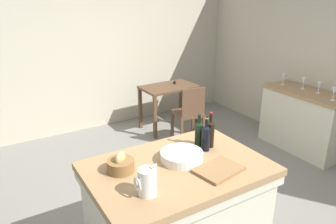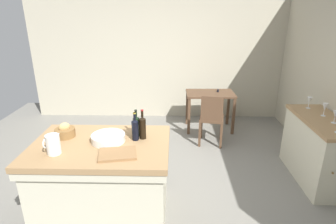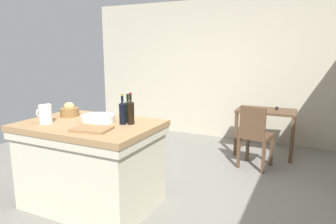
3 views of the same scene
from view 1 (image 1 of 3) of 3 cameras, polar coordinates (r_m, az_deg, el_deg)
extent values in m
plane|color=slate|center=(3.79, 1.83, -15.47)|extent=(6.76, 6.76, 0.00)
cube|color=#B2AA93|center=(5.50, -13.15, 10.38)|extent=(5.32, 0.12, 2.60)
cube|color=#99754C|center=(2.65, 1.69, -9.93)|extent=(1.42, 0.98, 0.06)
cube|color=beige|center=(2.68, 1.67, -11.22)|extent=(1.40, 0.96, 0.08)
cube|color=beige|center=(2.91, 1.59, -17.74)|extent=(1.34, 0.90, 0.86)
cube|color=#99754C|center=(4.99, 23.19, 3.06)|extent=(0.52, 1.20, 0.04)
cube|color=beige|center=(5.13, 22.50, -1.67)|extent=(0.49, 1.17, 0.85)
cube|color=#513826|center=(5.39, 0.14, 4.40)|extent=(0.91, 0.58, 0.04)
cube|color=#513826|center=(5.11, -2.29, -0.96)|extent=(0.05, 0.05, 0.70)
cube|color=#513826|center=(5.54, 5.12, 0.76)|extent=(0.05, 0.05, 0.70)
cube|color=#513826|center=(5.51, -4.88, 0.63)|extent=(0.05, 0.05, 0.70)
cube|color=#513826|center=(5.92, 2.23, 2.12)|extent=(0.05, 0.05, 0.70)
cylinder|color=black|center=(5.50, 1.18, 5.19)|extent=(0.04, 0.04, 0.05)
cube|color=#513826|center=(4.96, 3.48, -0.21)|extent=(0.46, 0.46, 0.04)
cube|color=#513826|center=(4.73, 4.46, 1.69)|extent=(0.36, 0.09, 0.42)
cube|color=#513826|center=(5.27, 4.37, -1.80)|extent=(0.05, 0.05, 0.45)
cube|color=#513826|center=(5.14, 0.75, -2.37)|extent=(0.05, 0.05, 0.45)
cube|color=#513826|center=(4.98, 6.18, -3.26)|extent=(0.05, 0.05, 0.45)
cube|color=#513826|center=(4.83, 2.38, -3.92)|extent=(0.05, 0.05, 0.45)
cylinder|color=silver|center=(2.26, -3.63, -12.14)|extent=(0.13, 0.13, 0.19)
cone|color=silver|center=(2.22, -2.34, -9.41)|extent=(0.07, 0.04, 0.06)
torus|color=silver|center=(2.22, -5.39, -12.44)|extent=(0.02, 0.10, 0.10)
cylinder|color=silver|center=(2.69, 2.41, -7.73)|extent=(0.35, 0.35, 0.08)
cylinder|color=brown|center=(2.56, -8.29, -9.27)|extent=(0.21, 0.21, 0.09)
ellipsoid|color=tan|center=(2.53, -8.36, -7.96)|extent=(0.13, 0.12, 0.10)
cube|color=olive|center=(2.58, 8.86, -9.94)|extent=(0.39, 0.31, 0.02)
cylinder|color=black|center=(2.91, 7.38, -4.04)|extent=(0.07, 0.07, 0.22)
cone|color=black|center=(2.86, 7.49, -1.78)|extent=(0.07, 0.07, 0.03)
cylinder|color=black|center=(2.84, 7.54, -0.80)|extent=(0.03, 0.03, 0.08)
cylinder|color=maroon|center=(2.83, 7.57, -0.18)|extent=(0.03, 0.03, 0.01)
cylinder|color=black|center=(2.91, 5.42, -4.08)|extent=(0.07, 0.07, 0.20)
cone|color=black|center=(2.87, 5.49, -2.00)|extent=(0.07, 0.07, 0.02)
cylinder|color=black|center=(2.85, 5.53, -1.11)|extent=(0.03, 0.03, 0.07)
cylinder|color=black|center=(2.84, 5.55, -0.54)|extent=(0.03, 0.03, 0.01)
cylinder|color=black|center=(2.84, 6.64, -4.75)|extent=(0.07, 0.07, 0.21)
cone|color=black|center=(2.79, 6.73, -2.58)|extent=(0.07, 0.07, 0.02)
cylinder|color=black|center=(2.77, 6.78, -1.65)|extent=(0.03, 0.03, 0.07)
cylinder|color=#B29933|center=(2.76, 6.80, -1.05)|extent=(0.03, 0.03, 0.01)
cylinder|color=white|center=(4.72, 26.86, 1.87)|extent=(0.06, 0.06, 0.00)
cylinder|color=white|center=(4.71, 26.94, 2.29)|extent=(0.01, 0.01, 0.07)
cone|color=white|center=(4.69, 27.10, 3.28)|extent=(0.07, 0.07, 0.10)
cylinder|color=white|center=(4.96, 24.79, 3.03)|extent=(0.06, 0.06, 0.00)
cylinder|color=white|center=(4.95, 24.85, 3.41)|extent=(0.01, 0.01, 0.06)
cone|color=white|center=(4.93, 24.98, 4.28)|extent=(0.07, 0.07, 0.09)
cylinder|color=white|center=(5.09, 22.49, 3.78)|extent=(0.06, 0.06, 0.00)
cylinder|color=white|center=(5.08, 22.55, 4.18)|extent=(0.01, 0.01, 0.07)
cone|color=white|center=(5.06, 22.68, 5.10)|extent=(0.07, 0.07, 0.10)
cylinder|color=white|center=(5.22, 19.43, 4.57)|extent=(0.06, 0.06, 0.00)
cylinder|color=white|center=(5.21, 19.48, 4.94)|extent=(0.01, 0.01, 0.07)
cone|color=white|center=(5.19, 19.58, 5.80)|extent=(0.07, 0.07, 0.10)
camera|label=2|loc=(2.11, 77.17, 4.21)|focal=29.59mm
camera|label=3|loc=(3.42, 65.86, -1.51)|focal=32.48mm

